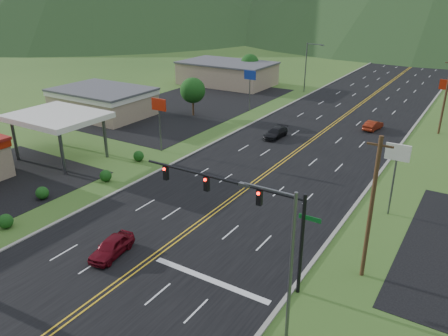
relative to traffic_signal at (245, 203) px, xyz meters
The scene contains 17 objects.
traffic_signal is the anchor object (origin of this frame).
streetlight_east 6.17m from the traffic_signal, 40.39° to the right, with size 3.28×0.25×9.00m.
streetlight_west 58.88m from the traffic_signal, 107.97° to the left, with size 3.28×0.25×9.00m.
gas_canopy 29.59m from the traffic_signal, 164.30° to the left, with size 10.00×8.00×5.30m.
building_west_mid 45.46m from the traffic_signal, 148.05° to the left, with size 14.40×10.40×4.10m.
building_west_far 64.15m from the traffic_signal, 122.56° to the left, with size 18.40×11.40×4.50m.
pole_sign_west_a 26.00m from the traffic_signal, 142.00° to the left, with size 2.00×0.18×6.40m.
pole_sign_west_b 43.17m from the traffic_signal, 118.32° to the left, with size 2.00×0.18×6.40m.
pole_sign_east_a 15.45m from the traffic_signal, 65.05° to the left, with size 2.00×0.18×6.40m.
pole_sign_east_b 46.47m from the traffic_signal, 81.94° to the left, with size 2.00×0.18×6.40m.
tree_west_a 40.80m from the traffic_signal, 130.50° to the left, with size 3.84×3.84×5.82m.
tree_west_b 66.01m from the traffic_signal, 118.49° to the left, with size 3.84×3.84×5.82m.
utility_pole_a 8.08m from the traffic_signal, 29.72° to the left, with size 1.60×0.28×10.00m.
utility_pole_b 41.60m from the traffic_signal, 80.29° to the left, with size 1.60×0.28×10.00m.
car_red_near 10.82m from the traffic_signal, 160.17° to the right, with size 1.62×4.03×1.37m, color maroon.
car_dark_mid 30.15m from the traffic_signal, 111.47° to the left, with size 1.79×4.41×1.28m, color black.
car_red_far 38.28m from the traffic_signal, 91.46° to the left, with size 1.38×3.94×1.30m, color maroon.
Camera 1 is at (18.62, -8.08, 18.15)m, focal length 35.00 mm.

